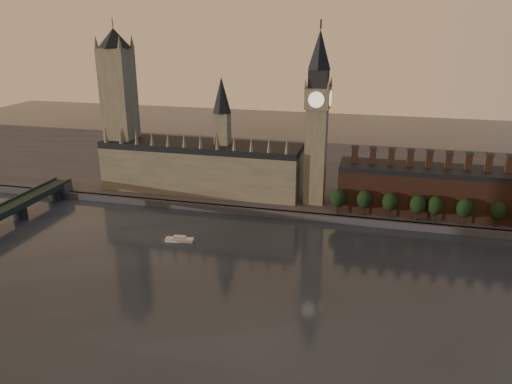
{
  "coord_description": "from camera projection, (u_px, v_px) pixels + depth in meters",
  "views": [
    {
      "loc": [
        45.65,
        -179.72,
        110.29
      ],
      "look_at": [
        -13.13,
        55.0,
        26.96
      ],
      "focal_mm": 35.0,
      "sensor_mm": 36.0,
      "label": 1
    }
  ],
  "objects": [
    {
      "name": "embankment_tree_4",
      "position": [
        435.0,
        206.0,
        275.38
      ],
      "size": [
        8.6,
        8.6,
        14.88
      ],
      "color": "black",
      "rests_on": "north_bank"
    },
    {
      "name": "embankment_tree_0",
      "position": [
        338.0,
        198.0,
        286.87
      ],
      "size": [
        8.6,
        8.6,
        14.88
      ],
      "color": "black",
      "rests_on": "north_bank"
    },
    {
      "name": "embankment_tree_5",
      "position": [
        465.0,
        208.0,
        271.72
      ],
      "size": [
        8.6,
        8.6,
        14.88
      ],
      "color": "black",
      "rests_on": "north_bank"
    },
    {
      "name": "north_bank",
      "position": [
        313.0,
        173.0,
        373.88
      ],
      "size": [
        900.0,
        182.0,
        4.0
      ],
      "color": "#49494E",
      "rests_on": "ground"
    },
    {
      "name": "embankment_tree_3",
      "position": [
        418.0,
        205.0,
        276.91
      ],
      "size": [
        8.6,
        8.6,
        14.88
      ],
      "color": "black",
      "rests_on": "north_bank"
    },
    {
      "name": "big_ben",
      "position": [
        317.0,
        117.0,
        291.32
      ],
      "size": [
        15.0,
        15.0,
        107.0
      ],
      "color": "gray",
      "rests_on": "north_bank"
    },
    {
      "name": "victoria_tower",
      "position": [
        120.0,
        104.0,
        325.03
      ],
      "size": [
        24.0,
        24.0,
        108.0
      ],
      "color": "gray",
      "rests_on": "north_bank"
    },
    {
      "name": "palace_of_westminster",
      "position": [
        202.0,
        164.0,
        324.38
      ],
      "size": [
        130.0,
        30.3,
        74.0
      ],
      "color": "gray",
      "rests_on": "north_bank"
    },
    {
      "name": "embankment_tree_6",
      "position": [
        498.0,
        210.0,
        268.43
      ],
      "size": [
        8.6,
        8.6,
        14.88
      ],
      "color": "black",
      "rests_on": "north_bank"
    },
    {
      "name": "embankment_tree_2",
      "position": [
        390.0,
        202.0,
        281.18
      ],
      "size": [
        8.6,
        8.6,
        14.88
      ],
      "color": "black",
      "rests_on": "north_bank"
    },
    {
      "name": "embankment_tree_1",
      "position": [
        364.0,
        199.0,
        285.05
      ],
      "size": [
        8.6,
        8.6,
        14.88
      ],
      "color": "black",
      "rests_on": "north_bank"
    },
    {
      "name": "river_boat",
      "position": [
        179.0,
        239.0,
        262.77
      ],
      "size": [
        15.19,
        6.06,
        2.95
      ],
      "rotation": [
        0.0,
        0.0,
        0.13
      ],
      "color": "silver",
      "rests_on": "ground"
    },
    {
      "name": "ground",
      "position": [
        255.0,
        295.0,
        211.23
      ],
      "size": [
        900.0,
        900.0,
        0.0
      ],
      "primitive_type": "plane",
      "color": "black",
      "rests_on": "ground"
    },
    {
      "name": "chimney_block",
      "position": [
        435.0,
        190.0,
        287.94
      ],
      "size": [
        110.0,
        25.0,
        37.0
      ],
      "color": "#4F2E1E",
      "rests_on": "north_bank"
    }
  ]
}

